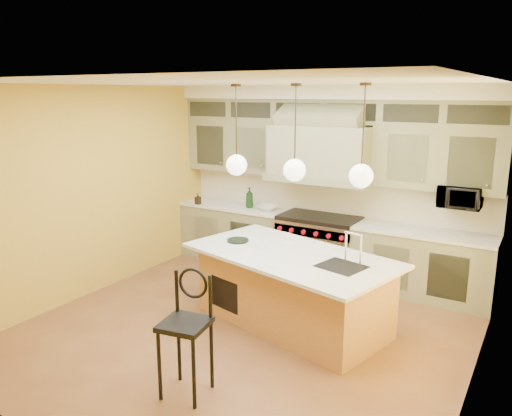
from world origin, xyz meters
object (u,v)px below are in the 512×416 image
Objects in this scene: microwave at (460,197)px; counter_stool at (187,325)px; range at (319,246)px; kitchen_island at (293,288)px.

counter_stool is at bearing -115.79° from microwave.
microwave reaches higher than counter_stool.
counter_stool is at bearing -86.56° from range.
microwave is (1.74, 3.60, 0.76)m from counter_stool.
microwave reaches higher than range.
kitchen_island is at bearing 74.17° from counter_stool.
microwave is at bearing 63.15° from kitchen_island.
kitchen_island is at bearing -130.59° from microwave.
counter_stool is (-0.19, -1.80, 0.22)m from kitchen_island.
kitchen_island is 2.57m from microwave.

